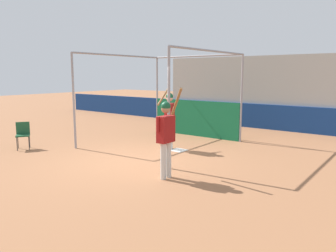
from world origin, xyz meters
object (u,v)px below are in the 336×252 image
player_waiting (166,133)px  baseball (162,144)px  player_batter (169,116)px  folding_chair (23,133)px

player_waiting → baseball: 3.69m
player_batter → baseball: (-0.57, 0.36, -1.02)m
player_batter → player_waiting: player_waiting is taller
baseball → player_batter: bearing=-32.0°
player_waiting → folding_chair: 5.43m
player_batter → baseball: player_batter is taller
player_waiting → folding_chair: player_waiting is taller
folding_chair → player_batter: bearing=159.6°
player_waiting → folding_chair: size_ratio=2.43×
player_batter → folding_chair: player_batter is taller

